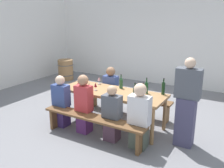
% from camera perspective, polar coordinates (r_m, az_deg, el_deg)
% --- Properties ---
extents(ground_plane, '(24.00, 24.00, 0.00)m').
position_cam_1_polar(ground_plane, '(5.21, 0.00, -9.56)').
color(ground_plane, slate).
extents(back_wall, '(14.00, 0.20, 3.20)m').
position_cam_1_polar(back_wall, '(8.10, 13.48, 10.98)').
color(back_wall, white).
rests_on(back_wall, ground).
extents(tasting_table, '(2.20, 0.78, 0.75)m').
position_cam_1_polar(tasting_table, '(4.96, 0.00, -2.52)').
color(tasting_table, '#9E7247').
rests_on(tasting_table, ground).
extents(bench_near, '(2.10, 0.30, 0.45)m').
position_cam_1_polar(bench_near, '(4.53, -4.48, -8.69)').
color(bench_near, brown).
rests_on(bench_near, ground).
extents(bench_far, '(2.10, 0.30, 0.45)m').
position_cam_1_polar(bench_far, '(5.64, 3.57, -3.63)').
color(bench_far, brown).
rests_on(bench_far, ground).
extents(wine_bottle_0, '(0.07, 0.07, 0.30)m').
position_cam_1_polar(wine_bottle_0, '(5.10, 2.14, 0.19)').
color(wine_bottle_0, '#234C2D').
rests_on(wine_bottle_0, tasting_table).
extents(wine_bottle_1, '(0.07, 0.07, 0.32)m').
position_cam_1_polar(wine_bottle_1, '(4.81, 8.09, -0.83)').
color(wine_bottle_1, '#194723').
rests_on(wine_bottle_1, tasting_table).
extents(wine_bottle_2, '(0.07, 0.07, 0.30)m').
position_cam_1_polar(wine_bottle_2, '(4.49, 5.39, -2.04)').
color(wine_bottle_2, '#143319').
rests_on(wine_bottle_2, tasting_table).
extents(wine_bottle_3, '(0.07, 0.07, 0.31)m').
position_cam_1_polar(wine_bottle_3, '(4.48, 7.33, -2.09)').
color(wine_bottle_3, '#332814').
rests_on(wine_bottle_3, tasting_table).
extents(wine_bottle_4, '(0.07, 0.07, 0.33)m').
position_cam_1_polar(wine_bottle_4, '(4.80, 11.96, -0.97)').
color(wine_bottle_4, '#143319').
rests_on(wine_bottle_4, tasting_table).
extents(wine_glass_0, '(0.06, 0.06, 0.16)m').
position_cam_1_polar(wine_glass_0, '(4.97, -3.90, -0.27)').
color(wine_glass_0, silver).
rests_on(wine_glass_0, tasting_table).
extents(wine_glass_1, '(0.07, 0.07, 0.16)m').
position_cam_1_polar(wine_glass_1, '(5.42, -3.05, 1.19)').
color(wine_glass_1, silver).
rests_on(wine_glass_1, tasting_table).
extents(wine_glass_2, '(0.07, 0.07, 0.15)m').
position_cam_1_polar(wine_glass_2, '(5.13, -7.92, 0.07)').
color(wine_glass_2, silver).
rests_on(wine_glass_2, tasting_table).
extents(wine_glass_3, '(0.07, 0.07, 0.18)m').
position_cam_1_polar(wine_glass_3, '(4.96, -5.41, -0.12)').
color(wine_glass_3, silver).
rests_on(wine_glass_3, tasting_table).
extents(seated_guest_near_0, '(0.35, 0.24, 1.08)m').
position_cam_1_polar(seated_guest_near_0, '(5.11, -11.82, -4.23)').
color(seated_guest_near_0, '#3A2660').
rests_on(seated_guest_near_0, ground).
extents(seated_guest_near_1, '(0.32, 0.24, 1.17)m').
position_cam_1_polar(seated_guest_near_1, '(4.74, -6.63, -4.88)').
color(seated_guest_near_1, '#56265F').
rests_on(seated_guest_near_1, ground).
extents(seated_guest_near_2, '(0.34, 0.24, 1.05)m').
position_cam_1_polar(seated_guest_near_2, '(4.44, -0.01, -7.26)').
color(seated_guest_near_2, '#513545').
rests_on(seated_guest_near_2, ground).
extents(seated_guest_near_3, '(0.37, 0.24, 1.17)m').
position_cam_1_polar(seated_guest_near_3, '(4.18, 6.43, -7.84)').
color(seated_guest_near_3, '#4B5548').
rests_on(seated_guest_near_3, ground).
extents(seated_guest_far_0, '(0.32, 0.24, 1.11)m').
position_cam_1_polar(seated_guest_far_0, '(5.61, -0.32, -1.70)').
color(seated_guest_far_0, '#505151').
rests_on(seated_guest_far_0, ground).
extents(standing_host, '(0.42, 0.24, 1.58)m').
position_cam_1_polar(standing_host, '(4.37, 17.11, -4.73)').
color(standing_host, '#444262').
rests_on(standing_host, ground).
extents(wine_barrel, '(0.56, 0.56, 0.71)m').
position_cam_1_polar(wine_barrel, '(8.83, -10.83, 3.34)').
color(wine_barrel, '#9E7247').
rests_on(wine_barrel, ground).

